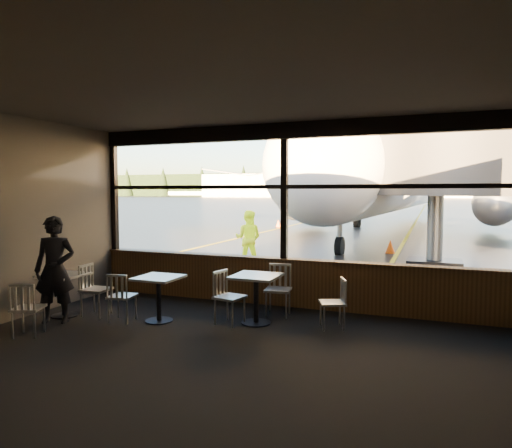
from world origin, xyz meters
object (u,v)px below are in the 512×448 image
Objects in this scene: passenger at (55,270)px; chair_mid_w at (96,290)px; chair_near_n at (278,290)px; chair_left_s at (28,309)px; cone_nose at (390,247)px; cafe_table_mid at (159,299)px; chair_near_e at (332,303)px; cafe_table_near at (256,300)px; ground_crew at (248,238)px; cone_wing at (278,223)px; jet_bridge at (471,187)px; cafe_table_left at (64,295)px; chair_near_w at (230,298)px; airliner at (394,135)px; chair_mid_s at (122,297)px.

chair_mid_w is at bearing 35.28° from passenger.
chair_near_n reaches higher than chair_left_s.
chair_left_s is at bearing -110.09° from cone_nose.
cafe_table_mid is 2.90m from chair_near_e.
passenger is at bearing -112.03° from cone_nose.
cafe_table_near is 6.04m from ground_crew.
chair_near_n is 20.87m from cone_wing.
cafe_table_near is at bearing 76.48° from chair_near_e.
jet_bridge is 10.60m from passenger.
cafe_table_left is 0.89× the size of chair_left_s.
chair_near_w is at bearing 102.10° from ground_crew.
cafe_table_near is at bearing 16.69° from cafe_table_mid.
passenger reaches higher than cafe_table_left.
cafe_table_near is at bearing -4.24° from passenger.
airliner is 14.95m from jet_bridge.
airliner is at bearing 5.59° from cone_wing.
jet_bridge is 12.64× the size of chair_mid_s.
chair_near_w reaches higher than cone_nose.
chair_near_e is at bearing 3.06° from chair_left_s.
ground_crew reaches higher than chair_mid_s.
chair_mid_w reaches higher than chair_near_w.
chair_near_w is at bearing -5.07° from passenger.
ground_crew is at bearing 11.36° from chair_near_e.
chair_left_s reaches higher than cafe_table_left.
cafe_table_near is 1.09× the size of cafe_table_left.
chair_mid_s is 1.85× the size of cone_wing.
cafe_table_near reaches higher than chair_near_e.
cafe_table_near reaches higher than cafe_table_mid.
passenger reaches higher than chair_mid_s.
chair_near_w is at bearing -120.04° from jet_bridge.
chair_mid_s is at bearing 74.22° from chair_mid_w.
cone_nose is (4.15, 10.53, -0.22)m from chair_mid_w.
ground_crew is 5.82m from cone_nose.
airliner reaches higher than chair_near_w.
cone_wing is (-7.71, 10.44, -0.01)m from cone_nose.
chair_near_e is at bearing -7.06° from passenger.
chair_near_w is at bearing 5.18° from chair_mid_s.
cafe_table_near is 3.42m from cafe_table_left.
passenger is (-0.17, 0.72, 0.48)m from chair_left_s.
chair_mid_s is at bearing -162.53° from cafe_table_near.
chair_mid_w is at bearing -111.51° from cone_nose.
airliner is at bearing -107.74° from ground_crew.
cone_nose is (-2.34, 3.14, -2.10)m from jet_bridge.
chair_mid_w is 1.09× the size of chair_left_s.
airliner is 39.20× the size of chair_mid_w.
ground_crew is (-2.91, -15.55, -4.72)m from airliner.
chair_left_s is 0.51× the size of ground_crew.
chair_near_w is at bearing 46.07° from chair_near_n.
cone_wing is (-7.63, 20.20, -0.18)m from chair_near_e.
passenger is (-3.17, -1.14, 0.49)m from cafe_table_near.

